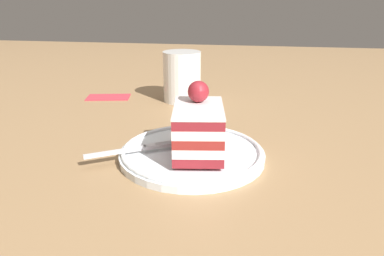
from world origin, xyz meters
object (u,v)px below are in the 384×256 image
(dessert_plate, at_px, (192,153))
(folded_napkin, at_px, (108,97))
(drink_glass_near, at_px, (182,80))
(cake_slice, at_px, (198,128))
(fork, at_px, (134,149))

(dessert_plate, xyz_separation_m, folded_napkin, (0.28, 0.24, -0.01))
(drink_glass_near, relative_size, folded_napkin, 1.12)
(dessert_plate, bearing_deg, cake_slice, -133.46)
(dessert_plate, relative_size, drink_glass_near, 1.93)
(dessert_plate, bearing_deg, fork, 106.40)
(dessert_plate, height_order, cake_slice, cake_slice)
(dessert_plate, xyz_separation_m, cake_slice, (-0.01, -0.01, 0.04))
(cake_slice, height_order, fork, cake_slice)
(cake_slice, relative_size, folded_napkin, 1.20)
(dessert_plate, relative_size, folded_napkin, 2.17)
(dessert_plate, distance_m, folded_napkin, 0.37)
(fork, height_order, drink_glass_near, drink_glass_near)
(cake_slice, relative_size, fork, 1.00)
(dessert_plate, distance_m, fork, 0.08)
(cake_slice, height_order, folded_napkin, cake_slice)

